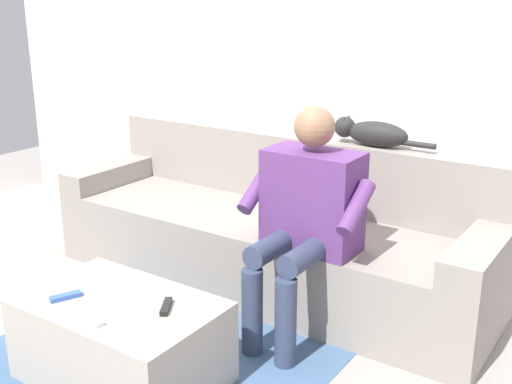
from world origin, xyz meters
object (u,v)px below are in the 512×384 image
object	(u,v)px
remote_black	(166,306)
remote_white	(91,319)
coffee_table	(122,341)
cat_on_backrest	(371,133)
person_solo_seated	(306,211)
couch	(273,234)
remote_blue	(66,296)

from	to	relation	value
remote_black	remote_white	size ratio (longest dim) A/B	0.95
coffee_table	cat_on_backrest	distance (m)	1.69
remote_black	person_solo_seated	bearing A→B (deg)	131.34
person_solo_seated	remote_white	size ratio (longest dim) A/B	7.96
person_solo_seated	couch	bearing A→B (deg)	-42.15
remote_blue	remote_black	world-z (taller)	remote_black
person_solo_seated	remote_white	xyz separation A→B (m)	(0.40, 0.99, -0.25)
coffee_table	cat_on_backrest	world-z (taller)	cat_on_backrest
couch	remote_black	distance (m)	1.16
couch	coffee_table	bearing A→B (deg)	90.00
cat_on_backrest	coffee_table	bearing A→B (deg)	72.51
couch	person_solo_seated	size ratio (longest dim) A/B	2.29
remote_blue	remote_black	bearing A→B (deg)	136.42
person_solo_seated	remote_blue	bearing A→B (deg)	54.97
coffee_table	remote_blue	size ratio (longest dim) A/B	6.43
remote_blue	remote_black	xyz separation A→B (m)	(-0.41, -0.17, 0.00)
remote_black	remote_white	bearing A→B (deg)	-67.68
cat_on_backrest	remote_black	world-z (taller)	cat_on_backrest
coffee_table	couch	bearing A→B (deg)	-90.00
coffee_table	remote_white	world-z (taller)	remote_white
remote_white	cat_on_backrest	bearing A→B (deg)	-94.36
couch	remote_blue	bearing A→B (deg)	81.15
couch	remote_blue	size ratio (longest dim) A/B	19.49
couch	remote_white	size ratio (longest dim) A/B	18.22
remote_white	person_solo_seated	bearing A→B (deg)	-101.98
coffee_table	remote_black	world-z (taller)	remote_black
remote_blue	remote_white	world-z (taller)	remote_blue
remote_black	remote_white	distance (m)	0.30
coffee_table	cat_on_backrest	xyz separation A→B (m)	(-0.46, -1.46, 0.71)
couch	coffee_table	world-z (taller)	couch
coffee_table	person_solo_seated	xyz separation A→B (m)	(-0.44, -0.81, 0.44)
couch	cat_on_backrest	world-z (taller)	cat_on_backrest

